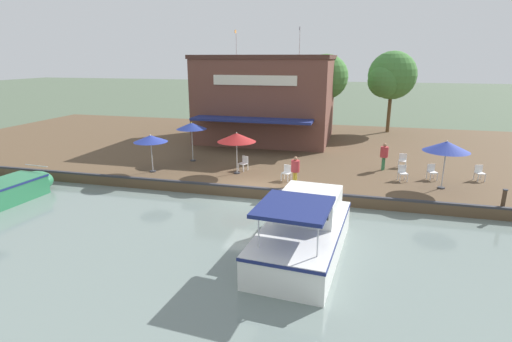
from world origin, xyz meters
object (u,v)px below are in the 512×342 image
object	(u,v)px
cafe_chair_back_row_seat	(403,172)
person_mid_patio	(384,153)
waterfront_restaurant	(267,98)
tree_behind_restaurant	(390,77)
cafe_chair_beside_entrance	(244,162)
cafe_chair_under_first_umbrella	(432,171)
tree_upstream_bank	(324,78)
mooring_post	(504,198)
motorboat_outer_channel	(4,191)
patio_umbrella_mid_patio_left	(191,126)
motorboat_second_along	(307,227)
patio_umbrella_by_entrance	(447,146)
patio_umbrella_mid_patio_right	(237,137)
cafe_chair_far_corner_seat	(403,160)
cafe_chair_facing_river	(479,172)
person_at_quay_edge	(295,168)
cafe_chair_mid_patio	(287,172)
patio_umbrella_near_quay_edge	(151,139)

from	to	relation	value
cafe_chair_back_row_seat	person_mid_patio	distance (m)	2.25
waterfront_restaurant	tree_behind_restaurant	bearing A→B (deg)	120.10
cafe_chair_back_row_seat	cafe_chair_beside_entrance	distance (m)	9.06
cafe_chair_under_first_umbrella	cafe_chair_beside_entrance	bearing A→B (deg)	-85.68
cafe_chair_under_first_umbrella	tree_upstream_bank	distance (m)	15.12
mooring_post	motorboat_outer_channel	bearing A→B (deg)	-80.34
patio_umbrella_mid_patio_left	motorboat_second_along	distance (m)	13.01
motorboat_second_along	mooring_post	distance (m)	9.67
patio_umbrella_by_entrance	patio_umbrella_mid_patio_right	bearing A→B (deg)	-89.94
motorboat_outer_channel	cafe_chair_far_corner_seat	bearing A→B (deg)	117.08
cafe_chair_facing_river	mooring_post	bearing A→B (deg)	-0.60
person_mid_patio	mooring_post	xyz separation A→B (m)	(5.21, 4.98, -0.58)
cafe_chair_beside_entrance	cafe_chair_far_corner_seat	bearing A→B (deg)	108.30
cafe_chair_far_corner_seat	mooring_post	world-z (taller)	mooring_post
patio_umbrella_mid_patio_left	person_at_quay_edge	xyz separation A→B (m)	(3.55, 7.35, -1.33)
cafe_chair_mid_patio	motorboat_outer_channel	world-z (taller)	motorboat_outer_channel
patio_umbrella_by_entrance	cafe_chair_under_first_umbrella	size ratio (longest dim) A/B	2.98
waterfront_restaurant	patio_umbrella_mid_patio_left	xyz separation A→B (m)	(8.49, -3.00, -1.06)
person_at_quay_edge	cafe_chair_facing_river	bearing A→B (deg)	109.81
tree_upstream_bank	cafe_chair_facing_river	bearing A→B (deg)	39.22
person_mid_patio	tree_upstream_bank	world-z (taller)	tree_upstream_bank
waterfront_restaurant	cafe_chair_far_corner_seat	world-z (taller)	waterfront_restaurant
waterfront_restaurant	motorboat_second_along	world-z (taller)	waterfront_restaurant
cafe_chair_under_first_umbrella	cafe_chair_far_corner_seat	world-z (taller)	same
patio_umbrella_by_entrance	tree_upstream_bank	xyz separation A→B (m)	(-14.06, -7.59, 2.61)
motorboat_second_along	mooring_post	size ratio (longest dim) A/B	8.55
patio_umbrella_mid_patio_right	patio_umbrella_by_entrance	bearing A→B (deg)	90.06
motorboat_second_along	cafe_chair_beside_entrance	bearing A→B (deg)	-148.97
cafe_chair_back_row_seat	mooring_post	xyz separation A→B (m)	(3.22, 4.06, -0.03)
motorboat_outer_channel	patio_umbrella_near_quay_edge	bearing A→B (deg)	134.91
cafe_chair_facing_river	cafe_chair_mid_patio	xyz separation A→B (m)	(2.63, -10.30, 0.00)
tree_upstream_bank	tree_behind_restaurant	xyz separation A→B (m)	(-2.20, 5.61, 0.10)
cafe_chair_mid_patio	patio_umbrella_mid_patio_right	bearing A→B (deg)	-101.28
patio_umbrella_by_entrance	tree_behind_restaurant	xyz separation A→B (m)	(-16.25, -1.98, 2.71)
cafe_chair_facing_river	motorboat_second_along	world-z (taller)	motorboat_second_along
patio_umbrella_near_quay_edge	cafe_chair_facing_river	size ratio (longest dim) A/B	2.64
cafe_chair_back_row_seat	cafe_chair_under_first_umbrella	world-z (taller)	same
patio_umbrella_mid_patio_right	patio_umbrella_by_entrance	world-z (taller)	patio_umbrella_by_entrance
cafe_chair_mid_patio	cafe_chair_back_row_seat	bearing A→B (deg)	104.15
patio_umbrella_mid_patio_right	motorboat_second_along	world-z (taller)	patio_umbrella_mid_patio_right
person_mid_patio	person_at_quay_edge	distance (m)	6.41
patio_umbrella_mid_patio_right	cafe_chair_under_first_umbrella	bearing A→B (deg)	98.25
motorboat_second_along	person_at_quay_edge	bearing A→B (deg)	-166.54
patio_umbrella_mid_patio_left	patio_umbrella_near_quay_edge	bearing A→B (deg)	-22.91
cafe_chair_back_row_seat	motorboat_outer_channel	xyz separation A→B (m)	(7.25, -19.60, -0.39)
person_at_quay_edge	mooring_post	size ratio (longest dim) A/B	1.84
cafe_chair_far_corner_seat	tree_behind_restaurant	xyz separation A→B (m)	(-12.42, -0.36, 4.46)
cafe_chair_back_row_seat	motorboat_second_along	xyz separation A→B (m)	(8.28, -4.18, -0.18)
person_mid_patio	person_at_quay_edge	xyz separation A→B (m)	(4.40, -4.66, -0.04)
patio_umbrella_by_entrance	tree_upstream_bank	bearing A→B (deg)	-151.64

